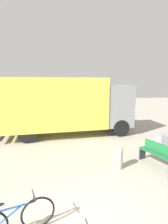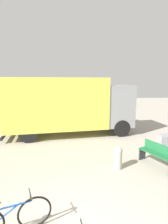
{
  "view_description": "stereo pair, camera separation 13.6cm",
  "coord_description": "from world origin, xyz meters",
  "px_view_note": "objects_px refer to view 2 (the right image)",
  "views": [
    {
      "loc": [
        -0.25,
        -2.88,
        3.2
      ],
      "look_at": [
        0.5,
        5.03,
        1.8
      ],
      "focal_mm": 28.0,
      "sensor_mm": 36.0,
      "label": 1
    },
    {
      "loc": [
        -0.11,
        -2.89,
        3.2
      ],
      "look_at": [
        0.5,
        5.03,
        1.8
      ],
      "focal_mm": 28.0,
      "sensor_mm": 36.0,
      "label": 2
    }
  ],
  "objects_px": {
    "bicycle_near": "(11,218)",
    "utility_box": "(164,143)",
    "delivery_truck": "(69,104)",
    "park_bench": "(159,154)",
    "bollard_near_bench": "(118,157)"
  },
  "relations": [
    {
      "from": "delivery_truck",
      "to": "utility_box",
      "type": "bearing_deg",
      "value": -40.39
    },
    {
      "from": "delivery_truck",
      "to": "bollard_near_bench",
      "type": "xyz_separation_m",
      "value": [
        1.84,
        -4.36,
        -1.41
      ]
    },
    {
      "from": "bollard_near_bench",
      "to": "delivery_truck",
      "type": "bearing_deg",
      "value": 112.85
    },
    {
      "from": "delivery_truck",
      "to": "bollard_near_bench",
      "type": "height_order",
      "value": "delivery_truck"
    },
    {
      "from": "park_bench",
      "to": "utility_box",
      "type": "xyz_separation_m",
      "value": [
        1.0,
        1.42,
        -0.1
      ]
    },
    {
      "from": "park_bench",
      "to": "bollard_near_bench",
      "type": "relative_size",
      "value": 1.92
    },
    {
      "from": "utility_box",
      "to": "bollard_near_bench",
      "type": "bearing_deg",
      "value": -150.67
    },
    {
      "from": "delivery_truck",
      "to": "bicycle_near",
      "type": "bearing_deg",
      "value": -106.34
    },
    {
      "from": "bollard_near_bench",
      "to": "utility_box",
      "type": "xyz_separation_m",
      "value": [
        2.58,
        1.45,
        -0.07
      ]
    },
    {
      "from": "park_bench",
      "to": "bollard_near_bench",
      "type": "distance_m",
      "value": 1.58
    },
    {
      "from": "bicycle_near",
      "to": "utility_box",
      "type": "xyz_separation_m",
      "value": [
        5.57,
        4.09,
        -0.01
      ]
    },
    {
      "from": "park_bench",
      "to": "utility_box",
      "type": "distance_m",
      "value": 1.74
    },
    {
      "from": "bicycle_near",
      "to": "utility_box",
      "type": "bearing_deg",
      "value": 16.19
    },
    {
      "from": "utility_box",
      "to": "bicycle_near",
      "type": "bearing_deg",
      "value": -143.71
    },
    {
      "from": "delivery_truck",
      "to": "park_bench",
      "type": "height_order",
      "value": "delivery_truck"
    }
  ]
}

